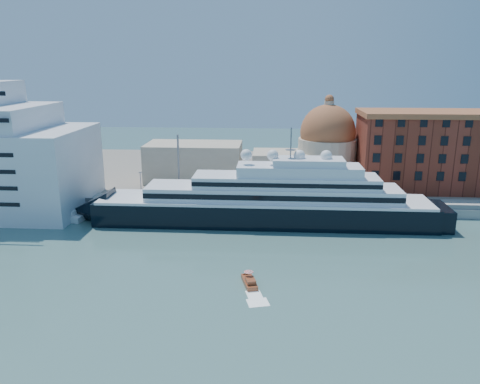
{
  "coord_description": "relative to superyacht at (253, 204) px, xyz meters",
  "views": [
    {
      "loc": [
        4.47,
        -87.77,
        38.48
      ],
      "look_at": [
        -2.58,
        18.0,
        9.29
      ],
      "focal_mm": 35.0,
      "sensor_mm": 36.0,
      "label": 1
    }
  ],
  "objects": [
    {
      "name": "warehouse",
      "position": [
        51.7,
        29.0,
        8.97
      ],
      "size": [
        43.0,
        19.0,
        23.25
      ],
      "color": "maroon",
      "rests_on": "land"
    },
    {
      "name": "superyacht",
      "position": [
        0.0,
        0.0,
        0.0
      ],
      "size": [
        93.53,
        12.97,
        27.95
      ],
      "color": "black",
      "rests_on": "ground"
    },
    {
      "name": "church",
      "position": [
        6.08,
        34.72,
        6.08
      ],
      "size": [
        66.0,
        18.0,
        25.5
      ],
      "color": "beige",
      "rests_on": "land"
    },
    {
      "name": "land",
      "position": [
        -0.3,
        52.0,
        -3.82
      ],
      "size": [
        260.0,
        72.0,
        2.0
      ],
      "primitive_type": "cube",
      "color": "slate",
      "rests_on": "ground"
    },
    {
      "name": "service_barge",
      "position": [
        -48.75,
        -0.91,
        -4.01
      ],
      "size": [
        13.03,
        6.18,
        2.82
      ],
      "rotation": [
        0.0,
        0.0,
        -0.17
      ],
      "color": "white",
      "rests_on": "ground"
    },
    {
      "name": "ground",
      "position": [
        -0.3,
        -23.0,
        -4.82
      ],
      "size": [
        400.0,
        400.0,
        0.0
      ],
      "primitive_type": "plane",
      "color": "#325756",
      "rests_on": "ground"
    },
    {
      "name": "lamp_posts",
      "position": [
        -12.97,
        9.27,
        5.02
      ],
      "size": [
        120.8,
        2.4,
        18.0
      ],
      "color": "slate",
      "rests_on": "quay"
    },
    {
      "name": "water_taxi",
      "position": [
        0.76,
        -34.08,
        -4.16
      ],
      "size": [
        3.39,
        6.16,
        2.78
      ],
      "rotation": [
        0.0,
        0.0,
        0.26
      ],
      "color": "maroon",
      "rests_on": "ground"
    },
    {
      "name": "quay_fence",
      "position": [
        -0.3,
        6.5,
        -1.72
      ],
      "size": [
        180.0,
        0.1,
        1.2
      ],
      "primitive_type": "cube",
      "color": "slate",
      "rests_on": "quay"
    },
    {
      "name": "quay",
      "position": [
        -0.3,
        11.0,
        -3.57
      ],
      "size": [
        180.0,
        10.0,
        2.5
      ],
      "primitive_type": "cube",
      "color": "gray",
      "rests_on": "ground"
    }
  ]
}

